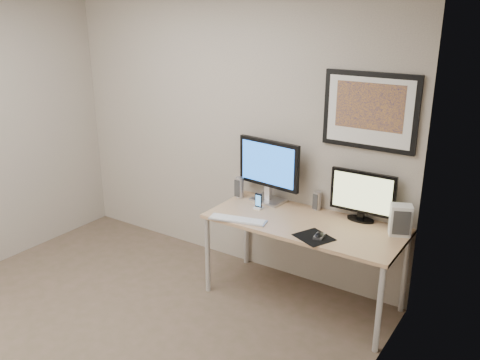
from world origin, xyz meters
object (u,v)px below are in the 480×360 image
(monitor_large, at_px, (269,168))
(speaker_left, at_px, (240,187))
(desk, at_px, (304,229))
(keyboard, at_px, (238,220))
(fan_unit, at_px, (401,220))
(speaker_right, at_px, (317,201))
(framed_art, at_px, (370,111))
(phone_dock, at_px, (258,201))
(monitor_tv, at_px, (362,195))

(monitor_large, bearing_deg, speaker_left, -162.97)
(desk, xyz_separation_m, keyboard, (-0.47, -0.28, 0.07))
(fan_unit, bearing_deg, keyboard, 177.52)
(speaker_right, bearing_deg, fan_unit, -1.53)
(framed_art, height_order, fan_unit, framed_art)
(framed_art, relative_size, speaker_left, 3.97)
(desk, relative_size, monitor_large, 2.58)
(desk, xyz_separation_m, speaker_left, (-0.75, 0.18, 0.16))
(framed_art, xyz_separation_m, speaker_right, (-0.38, -0.04, -0.81))
(desk, relative_size, keyboard, 3.37)
(fan_unit, bearing_deg, desk, 170.72)
(desk, distance_m, framed_art, 1.07)
(phone_dock, bearing_deg, desk, -2.79)
(desk, bearing_deg, monitor_large, 154.37)
(monitor_large, relative_size, speaker_right, 3.83)
(keyboard, bearing_deg, phone_dock, 74.37)
(framed_art, height_order, speaker_right, framed_art)
(monitor_tv, bearing_deg, desk, -144.13)
(speaker_left, height_order, speaker_right, speaker_left)
(speaker_left, height_order, fan_unit, fan_unit)
(monitor_large, relative_size, speaker_left, 3.28)
(monitor_large, bearing_deg, framed_art, 13.41)
(speaker_right, relative_size, fan_unit, 0.67)
(keyboard, bearing_deg, monitor_tv, 19.85)
(monitor_tv, height_order, speaker_right, monitor_tv)
(monitor_large, bearing_deg, phone_dock, -77.45)
(desk, distance_m, fan_unit, 0.76)
(phone_dock, xyz_separation_m, keyboard, (-0.01, -0.31, -0.06))
(speaker_right, bearing_deg, framed_art, 12.46)
(speaker_left, bearing_deg, speaker_right, 10.92)
(framed_art, xyz_separation_m, monitor_tv, (0.02, -0.05, -0.67))
(speaker_right, relative_size, keyboard, 0.34)
(desk, bearing_deg, keyboard, -149.51)
(speaker_right, bearing_deg, phone_dock, -141.25)
(monitor_tv, distance_m, phone_dock, 0.87)
(framed_art, distance_m, speaker_left, 1.37)
(framed_art, bearing_deg, speaker_left, -172.14)
(phone_dock, height_order, keyboard, phone_dock)
(phone_dock, bearing_deg, keyboard, -90.87)
(keyboard, bearing_deg, speaker_right, 38.87)
(desk, xyz_separation_m, monitor_large, (-0.48, 0.23, 0.38))
(monitor_tv, bearing_deg, speaker_right, 176.13)
(phone_dock, distance_m, keyboard, 0.31)
(framed_art, xyz_separation_m, monitor_large, (-0.83, -0.10, -0.58))
(keyboard, distance_m, fan_unit, 1.27)
(speaker_left, distance_m, keyboard, 0.54)
(framed_art, relative_size, phone_dock, 5.34)
(monitor_large, distance_m, speaker_right, 0.51)
(desk, xyz_separation_m, speaker_right, (-0.03, 0.30, 0.15))
(framed_art, relative_size, keyboard, 1.58)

